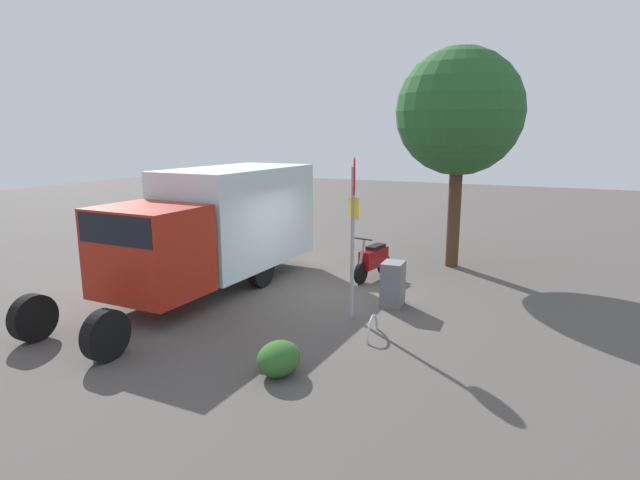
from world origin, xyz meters
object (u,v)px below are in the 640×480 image
at_px(street_tree, 459,113).
at_px(box_truck_near, 216,224).
at_px(stop_sign, 353,213).
at_px(utility_cabinet, 393,284).
at_px(bike_rack_hoop, 372,336).
at_px(motorcycle, 373,259).

bearing_deg(street_tree, box_truck_near, -46.55).
xyz_separation_m(stop_sign, utility_cabinet, (-1.13, 0.54, -1.74)).
xyz_separation_m(box_truck_near, utility_cabinet, (-0.46, 4.44, -1.12)).
bearing_deg(bike_rack_hoop, stop_sign, -136.92).
bearing_deg(utility_cabinet, bike_rack_hoop, 5.69).
xyz_separation_m(box_truck_near, motorcycle, (-2.46, 3.29, -1.11)).
bearing_deg(utility_cabinet, box_truck_near, -84.06).
bearing_deg(box_truck_near, street_tree, 134.92).
bearing_deg(street_tree, bike_rack_hoop, -2.96).
height_order(stop_sign, utility_cabinet, stop_sign).
distance_m(box_truck_near, stop_sign, 4.01).
relative_size(motorcycle, utility_cabinet, 1.77).
relative_size(street_tree, utility_cabinet, 6.09).
bearing_deg(utility_cabinet, street_tree, 173.16).
xyz_separation_m(motorcycle, bike_rack_hoop, (3.90, 1.34, -0.52)).
relative_size(utility_cabinet, bike_rack_hoop, 1.19).
bearing_deg(motorcycle, utility_cabinet, 39.67).
height_order(box_truck_near, utility_cabinet, box_truck_near).
xyz_separation_m(utility_cabinet, bike_rack_hoop, (1.91, 0.19, -0.51)).
bearing_deg(motorcycle, street_tree, 152.93).
relative_size(box_truck_near, bike_rack_hoop, 9.38).
bearing_deg(box_truck_near, stop_sign, 81.74).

